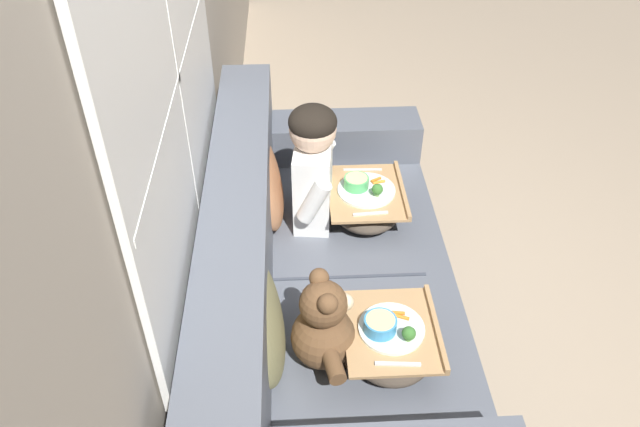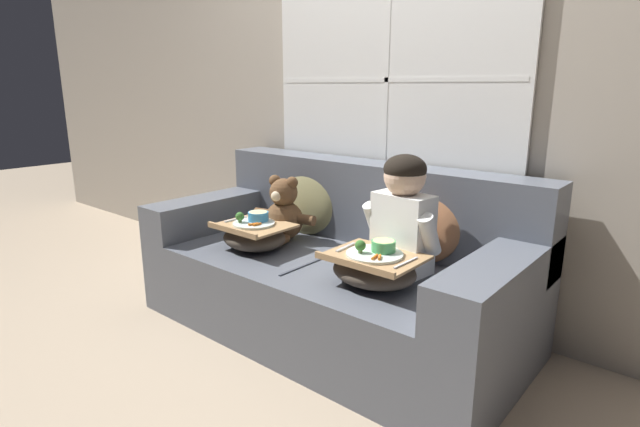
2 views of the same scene
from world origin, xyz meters
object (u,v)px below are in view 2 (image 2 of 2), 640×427
at_px(child_figure, 403,208).
at_px(lap_tray_child, 374,268).
at_px(throw_pillow_behind_child, 424,219).
at_px(couch, 337,271).
at_px(lap_tray_teddy, 254,235).
at_px(teddy_bear, 283,213).
at_px(throw_pillow_behind_teddy, 308,197).

relative_size(child_figure, lap_tray_child, 1.37).
bearing_deg(throw_pillow_behind_child, couch, -151.71).
relative_size(child_figure, lap_tray_teddy, 1.48).
bearing_deg(teddy_bear, couch, 0.21).
bearing_deg(throw_pillow_behind_child, throw_pillow_behind_teddy, 180.00).
bearing_deg(child_figure, teddy_bear, -179.70).
bearing_deg(lap_tray_child, lap_tray_teddy, 179.99).
distance_m(child_figure, teddy_bear, 0.77).
distance_m(child_figure, lap_tray_child, 0.32).
bearing_deg(teddy_bear, throw_pillow_behind_child, 15.18).
xyz_separation_m(couch, lap_tray_child, (0.38, -0.22, 0.17)).
bearing_deg(lap_tray_teddy, couch, 30.30).
height_order(teddy_bear, lap_tray_child, teddy_bear).
relative_size(couch, lap_tray_child, 4.93).
xyz_separation_m(couch, teddy_bear, (-0.38, -0.00, 0.25)).
bearing_deg(lap_tray_child, throw_pillow_behind_teddy, 150.67).
height_order(couch, teddy_bear, couch).
height_order(throw_pillow_behind_child, child_figure, child_figure).
bearing_deg(throw_pillow_behind_teddy, lap_tray_child, -29.33).
bearing_deg(throw_pillow_behind_teddy, couch, -28.29).
distance_m(throw_pillow_behind_child, teddy_bear, 0.78).
bearing_deg(lap_tray_teddy, child_figure, 16.48).
xyz_separation_m(throw_pillow_behind_child, teddy_bear, (-0.76, -0.20, -0.05)).
relative_size(child_figure, teddy_bear, 1.40).
distance_m(couch, lap_tray_teddy, 0.47).
bearing_deg(couch, teddy_bear, -179.79).
relative_size(lap_tray_child, lap_tray_teddy, 1.08).
distance_m(throw_pillow_behind_child, child_figure, 0.22).
bearing_deg(lap_tray_teddy, throw_pillow_behind_teddy, 89.89).
relative_size(throw_pillow_behind_child, lap_tray_teddy, 1.22).
relative_size(throw_pillow_behind_teddy, teddy_bear, 1.16).
bearing_deg(lap_tray_teddy, teddy_bear, 89.55).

